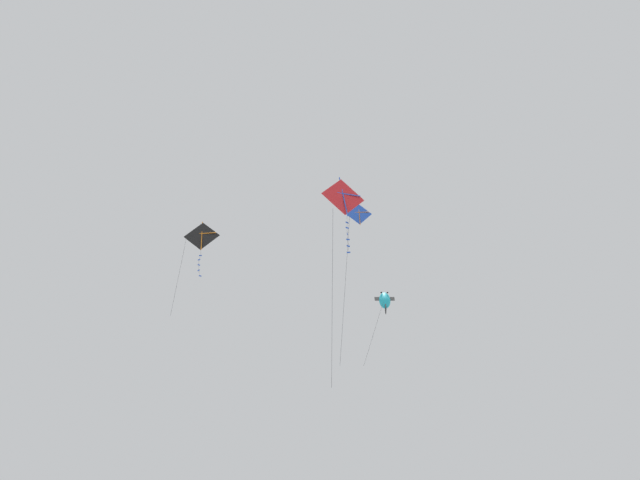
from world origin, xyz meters
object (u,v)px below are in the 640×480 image
object	(u,v)px
kite_fish_highest	(385,301)
kite_diamond_low_drifter	(359,216)
kite_diamond_far_centre	(343,198)
kite_diamond_near_left	(202,236)

from	to	relation	value
kite_fish_highest	kite_diamond_low_drifter	xyz separation A→B (m)	(6.90, 1.99, 2.23)
kite_diamond_far_centre	kite_diamond_low_drifter	size ratio (longest dim) A/B	1.13
kite_fish_highest	kite_diamond_near_left	xyz separation A→B (m)	(7.69, -8.69, 3.46)
kite_diamond_far_centre	kite_diamond_near_left	xyz separation A→B (m)	(-4.28, -12.54, 3.08)
kite_fish_highest	kite_diamond_low_drifter	world-z (taller)	kite_diamond_low_drifter
kite_fish_highest	kite_diamond_near_left	bearing A→B (deg)	10.14
kite_fish_highest	kite_diamond_near_left	size ratio (longest dim) A/B	0.79
kite_diamond_low_drifter	kite_diamond_near_left	xyz separation A→B (m)	(0.78, -10.68, 1.23)
kite_diamond_far_centre	kite_diamond_low_drifter	world-z (taller)	kite_diamond_low_drifter
kite_diamond_far_centre	kite_diamond_near_left	world-z (taller)	kite_diamond_near_left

